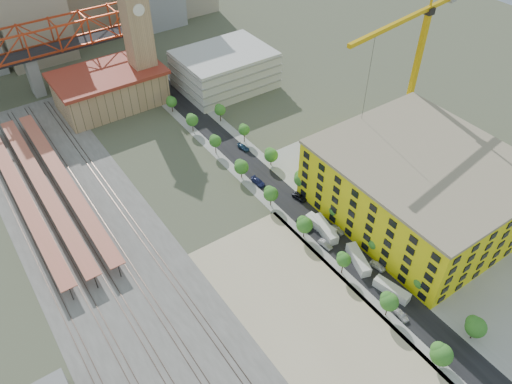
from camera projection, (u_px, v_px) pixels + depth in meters
ground at (250, 231)px, 134.69m from camera, size 400.00×400.00×0.00m
ballast_strip at (98, 247)px, 130.11m from camera, size 36.00×165.00×0.06m
dirt_lot at (313, 319)px, 113.55m from camera, size 28.00×67.00×0.06m
street_asphalt at (266, 180)px, 150.74m from camera, size 12.00×170.00×0.06m
sidewalk_west at (251, 186)px, 148.40m from camera, size 3.00×170.00×0.04m
sidewalk_east at (280, 173)px, 153.10m from camera, size 3.00×170.00×0.04m
construction_pad at (420, 207)px, 141.54m from camera, size 50.00×90.00×0.06m
rail_tracks at (92, 250)px, 129.26m from camera, size 26.56×160.00×0.18m
platform_canopies at (43, 186)px, 142.30m from camera, size 16.00×80.00×4.12m
station_hall at (110, 88)px, 178.69m from camera, size 38.00×24.00×13.10m
clock_tower at (136, 22)px, 168.41m from camera, size 12.00×12.00×52.00m
parking_garage at (225, 69)px, 188.56m from camera, size 34.00×26.00×14.00m
truss_bridge at (25, 47)px, 176.26m from camera, size 94.00×9.60×25.60m
construction_building at (420, 186)px, 134.05m from camera, size 44.60×50.60×18.80m
street_trees at (286, 198)px, 144.60m from camera, size 15.40×124.40×8.00m
distant_hills at (104, 72)px, 366.91m from camera, size 647.00×264.00×227.00m
tower_crane at (414, 52)px, 144.43m from camera, size 47.89×8.84×51.44m
site_trailer_a at (392, 290)px, 118.29m from camera, size 4.24×9.38×2.49m
site_trailer_b at (358, 260)px, 125.25m from camera, size 5.54×10.05×2.67m
site_trailer_c at (325, 229)px, 133.16m from camera, size 4.52×10.42×2.76m
site_trailer_d at (321, 226)px, 134.29m from camera, size 3.43×9.69×2.60m
car_0 at (401, 315)px, 113.64m from camera, size 2.00×4.20×1.39m
car_1 at (325, 244)px, 129.99m from camera, size 1.86×4.30×1.38m
car_2 at (304, 225)px, 135.33m from camera, size 2.44×5.25×1.46m
car_3 at (258, 182)px, 148.82m from camera, size 2.54×5.26×1.47m
car_4 at (378, 266)px, 124.49m from camera, size 2.43×4.51×1.46m
car_5 at (337, 230)px, 133.88m from camera, size 1.89×4.21×1.34m
car_6 at (300, 197)px, 143.86m from camera, size 2.96×5.06×1.32m
car_7 at (244, 147)px, 161.92m from camera, size 2.58×4.85×1.34m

